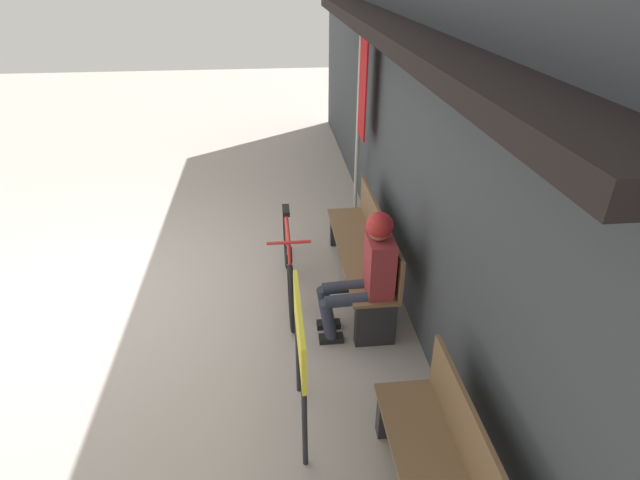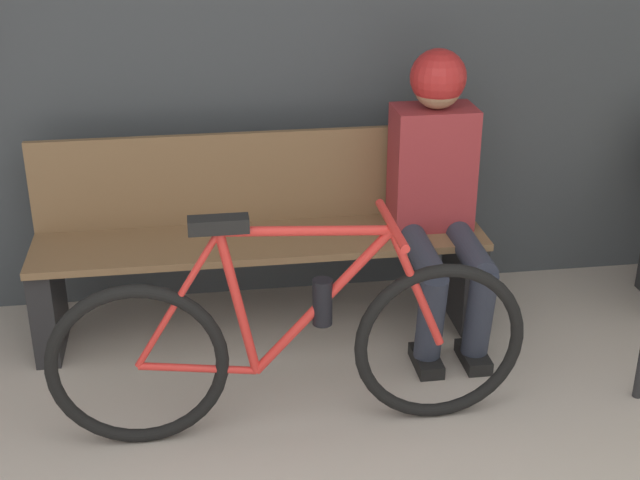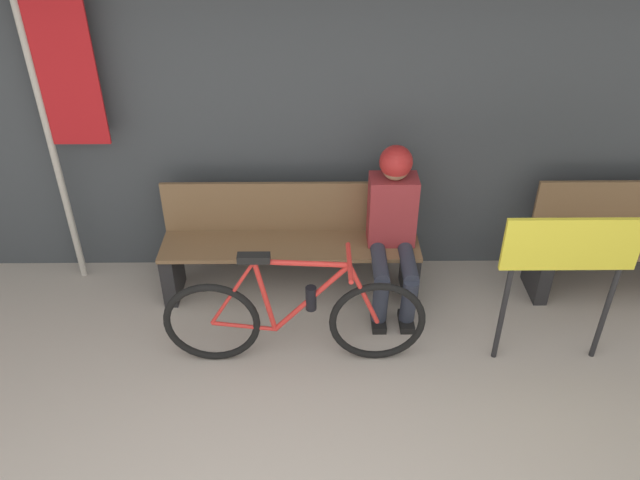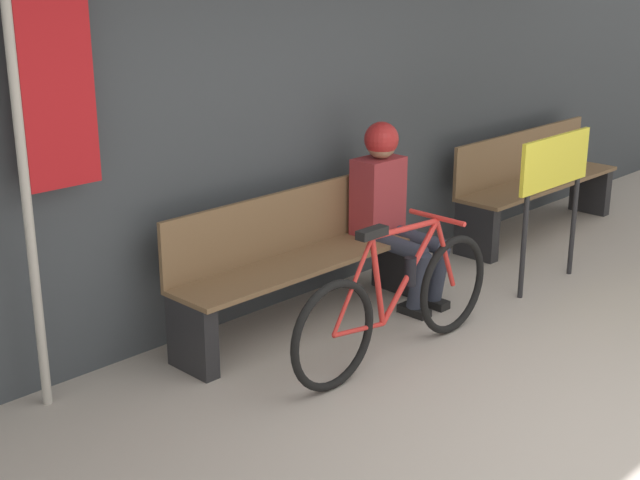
% 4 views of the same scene
% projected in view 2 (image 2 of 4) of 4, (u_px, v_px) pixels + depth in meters
% --- Properties ---
extents(park_bench_near, '(1.89, 0.42, 0.85)m').
position_uv_depth(park_bench_near, '(260.00, 241.00, 3.80)').
color(park_bench_near, brown).
rests_on(park_bench_near, ground_plane).
extents(bicycle, '(1.70, 0.40, 0.85)m').
position_uv_depth(bicycle, '(292.00, 345.00, 3.13)').
color(bicycle, black).
rests_on(bicycle, ground_plane).
extents(person_seated, '(0.34, 0.64, 1.22)m').
position_uv_depth(person_seated, '(438.00, 179.00, 3.67)').
color(person_seated, '#2D3342').
rests_on(person_seated, ground_plane).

